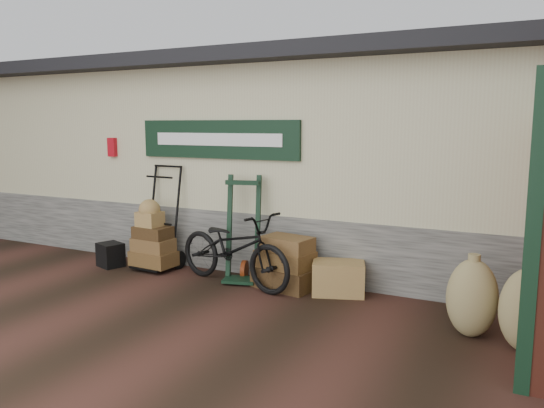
{
  "coord_description": "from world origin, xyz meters",
  "views": [
    {
      "loc": [
        3.85,
        -5.54,
        2.17
      ],
      "look_at": [
        0.61,
        0.9,
        1.08
      ],
      "focal_mm": 35.0,
      "sensor_mm": 36.0,
      "label": 1
    }
  ],
  "objects_px": {
    "suitcase_stack": "(285,262)",
    "bicycle": "(234,244)",
    "black_trunk": "(111,255)",
    "green_barrow": "(243,229)",
    "wicker_hamper": "(338,278)",
    "porter_trolley": "(161,216)"
  },
  "relations": [
    {
      "from": "green_barrow",
      "to": "black_trunk",
      "type": "distance_m",
      "value": 2.27
    },
    {
      "from": "green_barrow",
      "to": "wicker_hamper",
      "type": "height_order",
      "value": "green_barrow"
    },
    {
      "from": "wicker_hamper",
      "to": "suitcase_stack",
      "type": "bearing_deg",
      "value": -175.1
    },
    {
      "from": "green_barrow",
      "to": "bicycle",
      "type": "height_order",
      "value": "green_barrow"
    },
    {
      "from": "green_barrow",
      "to": "bicycle",
      "type": "xyz_separation_m",
      "value": [
        -0.01,
        -0.22,
        -0.17
      ]
    },
    {
      "from": "bicycle",
      "to": "wicker_hamper",
      "type": "bearing_deg",
      "value": -66.67
    },
    {
      "from": "bicycle",
      "to": "black_trunk",
      "type": "bearing_deg",
      "value": 104.34
    },
    {
      "from": "black_trunk",
      "to": "wicker_hamper",
      "type": "bearing_deg",
      "value": 4.7
    },
    {
      "from": "suitcase_stack",
      "to": "black_trunk",
      "type": "height_order",
      "value": "suitcase_stack"
    },
    {
      "from": "porter_trolley",
      "to": "green_barrow",
      "type": "xyz_separation_m",
      "value": [
        1.45,
        -0.05,
        -0.06
      ]
    },
    {
      "from": "suitcase_stack",
      "to": "black_trunk",
      "type": "distance_m",
      "value": 2.87
    },
    {
      "from": "suitcase_stack",
      "to": "black_trunk",
      "type": "relative_size",
      "value": 2.2
    },
    {
      "from": "porter_trolley",
      "to": "wicker_hamper",
      "type": "relative_size",
      "value": 2.42
    },
    {
      "from": "porter_trolley",
      "to": "wicker_hamper",
      "type": "xyz_separation_m",
      "value": [
        2.85,
        -0.02,
        -0.58
      ]
    },
    {
      "from": "wicker_hamper",
      "to": "green_barrow",
      "type": "bearing_deg",
      "value": -178.82
    },
    {
      "from": "porter_trolley",
      "to": "suitcase_stack",
      "type": "bearing_deg",
      "value": 1.36
    },
    {
      "from": "porter_trolley",
      "to": "suitcase_stack",
      "type": "relative_size",
      "value": 1.97
    },
    {
      "from": "porter_trolley",
      "to": "green_barrow",
      "type": "relative_size",
      "value": 1.08
    },
    {
      "from": "porter_trolley",
      "to": "bicycle",
      "type": "distance_m",
      "value": 1.48
    },
    {
      "from": "green_barrow",
      "to": "bicycle",
      "type": "distance_m",
      "value": 0.28
    },
    {
      "from": "suitcase_stack",
      "to": "wicker_hamper",
      "type": "relative_size",
      "value": 1.23
    },
    {
      "from": "suitcase_stack",
      "to": "bicycle",
      "type": "distance_m",
      "value": 0.73
    }
  ]
}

